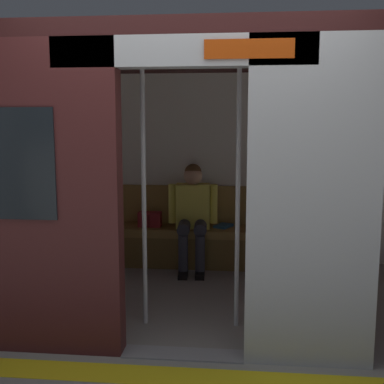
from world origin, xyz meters
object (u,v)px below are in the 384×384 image
train_car (192,136)px  grab_pole_door (144,193)px  book (223,226)px  grab_pole_far (238,194)px  bench_seat (205,237)px  person_seated (193,210)px  handbag (150,219)px

train_car → grab_pole_door: 0.82m
book → grab_pole_door: size_ratio=0.10×
grab_pole_door → grab_pole_far: same height
grab_pole_door → grab_pole_far: bearing=-178.1°
bench_seat → grab_pole_far: bearing=103.1°
person_seated → grab_pole_door: bearing=81.6°
handbag → grab_pole_door: size_ratio=0.12×
person_seated → handbag: size_ratio=4.52×
train_car → grab_pole_door: (0.32, 0.63, -0.43)m
handbag → grab_pole_far: 1.99m
book → grab_pole_far: grab_pole_far is taller
grab_pole_door → handbag: bearing=-80.6°
person_seated → handbag: (0.50, -0.08, -0.14)m
person_seated → book: (-0.34, -0.14, -0.21)m
person_seated → grab_pole_far: size_ratio=0.54×
person_seated → book: bearing=-157.6°
handbag → book: 0.85m
train_car → bench_seat: bearing=-92.9°
train_car → book: 1.52m
train_car → book: train_car is taller
grab_pole_door → book: bearing=-108.5°
train_car → grab_pole_far: 0.85m
handbag → grab_pole_far: bearing=122.0°
book → grab_pole_door: grab_pole_door is taller
bench_seat → handbag: handbag is taller
person_seated → grab_pole_far: 1.67m
train_car → person_seated: train_car is taller
train_car → grab_pole_far: size_ratio=2.95×
train_car → person_seated: size_ratio=5.45×
bench_seat → grab_pole_far: 1.80m
person_seated → grab_pole_door: 1.64m
handbag → grab_pole_far: (-1.01, 1.62, 0.55)m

